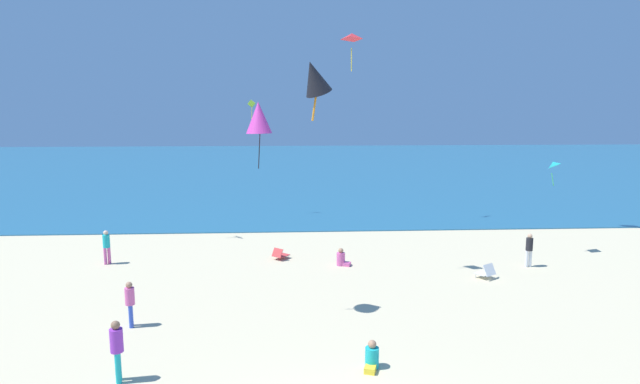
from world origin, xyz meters
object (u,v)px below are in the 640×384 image
(person_5, at_px, (117,347))
(person_4, at_px, (529,248))
(kite_black, at_px, (314,78))
(person_0, at_px, (372,358))
(beach_chair_near_camera, at_px, (280,254))
(kite_red, at_px, (352,37))
(person_6, at_px, (107,245))
(person_2, at_px, (130,301))
(kite_magenta, at_px, (259,118))
(kite_lime, at_px, (252,105))
(beach_chair_far_right, at_px, (486,272))
(kite_teal, at_px, (553,164))
(person_7, at_px, (342,259))

(person_5, bearing_deg, person_4, -164.64)
(kite_black, bearing_deg, person_0, 70.91)
(person_5, distance_m, kite_black, 8.95)
(beach_chair_near_camera, distance_m, kite_red, 9.70)
(beach_chair_near_camera, xyz_separation_m, person_6, (-7.36, -0.31, 0.62))
(person_2, distance_m, kite_magenta, 6.82)
(person_5, relative_size, kite_black, 1.72)
(person_6, height_order, kite_lime, kite_lime)
(person_0, xyz_separation_m, kite_red, (0.26, 7.58, 8.95))
(kite_magenta, height_order, kite_lime, kite_lime)
(beach_chair_far_right, relative_size, kite_red, 0.59)
(beach_chair_near_camera, xyz_separation_m, person_2, (-4.40, -6.89, 0.60))
(person_0, distance_m, kite_teal, 14.52)
(kite_lime, bearing_deg, person_6, -119.96)
(kite_black, bearing_deg, beach_chair_far_right, 58.15)
(beach_chair_far_right, distance_m, person_5, 13.83)
(kite_lime, relative_size, kite_teal, 1.16)
(person_7, xyz_separation_m, kite_red, (0.20, -1.22, 8.95))
(person_4, bearing_deg, person_7, 80.15)
(beach_chair_near_camera, xyz_separation_m, kite_black, (0.90, -14.67, 6.87))
(person_2, height_order, person_5, person_5)
(person_2, xyz_separation_m, person_7, (7.03, 5.86, -0.55))
(kite_black, height_order, kite_teal, kite_black)
(person_2, bearing_deg, kite_teal, -171.71)
(kite_black, xyz_separation_m, kite_red, (1.93, 12.42, 2.13))
(person_2, xyz_separation_m, person_5, (0.67, -3.27, 0.08))
(person_7, xyz_separation_m, kite_black, (-1.73, -13.63, 6.82))
(beach_chair_near_camera, distance_m, kite_black, 16.22)
(person_4, distance_m, kite_red, 11.36)
(kite_magenta, bearing_deg, kite_black, -80.99)
(beach_chair_far_right, distance_m, person_2, 13.10)
(person_4, bearing_deg, person_2, 104.09)
(person_4, relative_size, kite_red, 1.00)
(person_0, relative_size, kite_black, 0.82)
(person_0, relative_size, kite_teal, 0.64)
(kite_red, bearing_deg, kite_black, -98.85)
(beach_chair_far_right, height_order, kite_magenta, kite_magenta)
(person_6, bearing_deg, kite_teal, -127.75)
(kite_black, bearing_deg, kite_magenta, 99.01)
(person_6, distance_m, kite_black, 17.70)
(person_7, height_order, kite_magenta, kite_magenta)
(kite_black, relative_size, kite_teal, 0.78)
(beach_chair_far_right, distance_m, person_7, 5.85)
(person_7, bearing_deg, person_6, -161.62)
(beach_chair_near_camera, bearing_deg, person_7, -71.24)
(beach_chair_far_right, height_order, beach_chair_near_camera, beach_chair_far_right)
(person_0, xyz_separation_m, person_6, (-9.93, 9.52, 0.57))
(beach_chair_near_camera, distance_m, kite_lime, 11.48)
(person_5, relative_size, kite_lime, 1.16)
(kite_black, relative_size, kite_red, 0.64)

